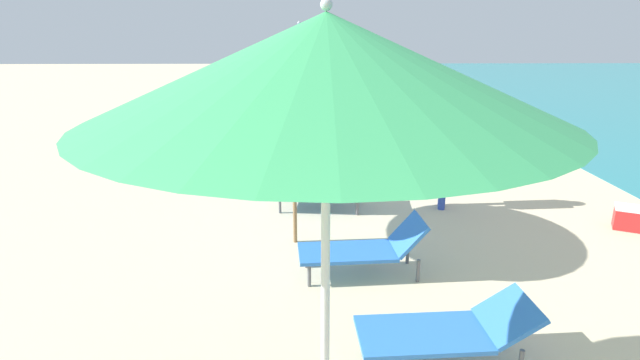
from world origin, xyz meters
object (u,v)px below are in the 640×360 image
object	(u,v)px
lounger_second_shoreside	(447,329)
lounger_third_inland	(365,247)
umbrella_second	(326,69)
umbrella_farthest	(299,41)
beach_ball	(205,156)
lounger_farthest_inland	(344,170)
umbrella_third	(293,72)
lounger_farthest_shoreside	(344,142)
person_walking_mid	(194,105)
person_walking_near	(446,138)
cooler_box	(634,218)
lounger_third_shoreside	(323,189)

from	to	relation	value
lounger_second_shoreside	lounger_third_inland	bearing A→B (deg)	-74.53
umbrella_second	umbrella_farthest	distance (m)	7.06
lounger_third_inland	umbrella_farthest	size ratio (longest dim) A/B	0.51
lounger_third_inland	beach_ball	xyz separation A→B (m)	(-2.75, 4.86, -0.17)
lounger_farthest_inland	beach_ball	bearing A→B (deg)	-14.57
umbrella_third	lounger_farthest_shoreside	distance (m)	5.25
person_walking_mid	umbrella_farthest	bearing A→B (deg)	-114.38
person_walking_near	cooler_box	distance (m)	2.77
person_walking_near	lounger_second_shoreside	bearing A→B (deg)	90.39
lounger_second_shoreside	umbrella_second	bearing A→B (deg)	43.05
lounger_third_inland	umbrella_third	bearing A→B (deg)	-52.37
lounger_third_shoreside	person_walking_near	bearing A→B (deg)	-175.17
umbrella_third	cooler_box	size ratio (longest dim) A/B	4.53
umbrella_third	lounger_third_shoreside	size ratio (longest dim) A/B	1.71
lounger_third_inland	lounger_farthest_shoreside	xyz separation A→B (m)	(0.15, 5.70, -0.08)
umbrella_farthest	lounger_farthest_shoreside	distance (m)	2.71
lounger_second_shoreside	beach_ball	xyz separation A→B (m)	(-3.26, 6.41, -0.13)
person_walking_mid	person_walking_near	bearing A→B (deg)	-115.42
lounger_second_shoreside	person_walking_mid	xyz separation A→B (m)	(-3.85, 8.32, 0.63)
lounger_farthest_shoreside	person_walking_mid	distance (m)	3.70
lounger_second_shoreside	umbrella_third	bearing A→B (deg)	-64.70
person_walking_mid	beach_ball	world-z (taller)	person_walking_mid
umbrella_third	lounger_farthest_inland	xyz separation A→B (m)	(0.80, 2.50, -1.92)
person_walking_near	lounger_third_inland	bearing A→B (deg)	70.82
lounger_farthest_inland	person_walking_near	world-z (taller)	person_walking_near
umbrella_third	beach_ball	bearing A→B (deg)	116.17
lounger_third_inland	person_walking_mid	xyz separation A→B (m)	(-3.34, 6.76, 0.60)
lounger_third_shoreside	beach_ball	xyz separation A→B (m)	(-2.34, 2.66, -0.14)
lounger_third_inland	lounger_farthest_inland	world-z (taller)	lounger_third_inland
umbrella_farthest	lounger_farthest_shoreside	size ratio (longest dim) A/B	1.75
person_walking_mid	cooler_box	size ratio (longest dim) A/B	2.72
umbrella_farthest	lounger_farthest_inland	bearing A→B (deg)	-51.88
lounger_second_shoreside	lounger_farthest_inland	size ratio (longest dim) A/B	1.05
lounger_second_shoreside	lounger_third_shoreside	size ratio (longest dim) A/B	0.99
lounger_farthest_shoreside	lounger_farthest_inland	bearing A→B (deg)	73.28
lounger_second_shoreside	person_walking_mid	bearing A→B (deg)	-68.10
umbrella_second	umbrella_third	xyz separation A→B (m)	(-0.27, 3.56, -0.32)
umbrella_farthest	beach_ball	xyz separation A→B (m)	(-1.96, 0.45, -2.28)
cooler_box	umbrella_second	bearing A→B (deg)	-138.64
umbrella_farthest	cooler_box	distance (m)	6.08
umbrella_second	lounger_third_inland	world-z (taller)	umbrella_second
lounger_second_shoreside	lounger_third_shoreside	xyz separation A→B (m)	(-0.92, 3.76, 0.01)
lounger_third_shoreside	umbrella_farthest	world-z (taller)	umbrella_farthest
lounger_farthest_inland	beach_ball	world-z (taller)	lounger_farthest_inland
umbrella_second	lounger_third_inland	xyz separation A→B (m)	(0.54, 2.65, -2.18)
lounger_second_shoreside	person_walking_near	bearing A→B (deg)	-106.80
lounger_second_shoreside	person_walking_near	size ratio (longest dim) A/B	0.83
lounger_third_shoreside	lounger_farthest_shoreside	distance (m)	3.55
lounger_third_shoreside	lounger_farthest_inland	world-z (taller)	lounger_farthest_inland
lounger_third_inland	cooler_box	world-z (taller)	lounger_third_inland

